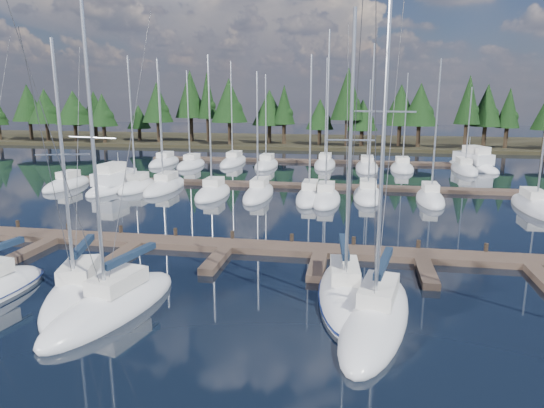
% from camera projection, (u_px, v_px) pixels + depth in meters
% --- Properties ---
extents(ground, '(260.00, 260.00, 0.00)m').
position_uv_depth(ground, '(264.00, 207.00, 43.01)').
color(ground, black).
rests_on(ground, ground).
extents(far_shore, '(220.00, 30.00, 0.60)m').
position_uv_depth(far_shore, '(318.00, 142.00, 100.60)').
color(far_shore, black).
rests_on(far_shore, ground).
extents(main_dock, '(44.00, 6.13, 0.90)m').
position_uv_depth(main_dock, '(226.00, 248.00, 30.82)').
color(main_dock, '#4E3D30').
rests_on(main_dock, ground).
extents(back_docks, '(50.00, 21.80, 0.40)m').
position_uv_depth(back_docks, '(293.00, 172.00, 61.79)').
color(back_docks, '#4E3D30').
rests_on(back_docks, ground).
extents(front_sailboat_2, '(4.78, 8.56, 12.95)m').
position_uv_depth(front_sailboat_2, '(79.00, 293.00, 23.71)').
color(front_sailboat_2, silver).
rests_on(front_sailboat_2, ground).
extents(front_sailboat_3, '(4.47, 9.02, 14.56)m').
position_uv_depth(front_sailboat_3, '(113.00, 305.00, 22.29)').
color(front_sailboat_3, silver).
rests_on(front_sailboat_3, ground).
extents(front_sailboat_4, '(3.28, 9.28, 14.15)m').
position_uv_depth(front_sailboat_4, '(344.00, 294.00, 23.57)').
color(front_sailboat_4, silver).
rests_on(front_sailboat_4, ground).
extents(front_sailboat_5, '(4.35, 9.96, 16.57)m').
position_uv_depth(front_sailboat_5, '(376.00, 316.00, 21.13)').
color(front_sailboat_5, silver).
rests_on(front_sailboat_5, ground).
extents(back_sailboat_rows, '(48.82, 33.84, 16.07)m').
position_uv_depth(back_sailboat_rows, '(289.00, 177.00, 57.34)').
color(back_sailboat_rows, silver).
rests_on(back_sailboat_rows, ground).
extents(motor_yacht_left, '(3.88, 9.55, 4.66)m').
position_uv_depth(motor_yacht_left, '(115.00, 185.00, 51.00)').
color(motor_yacht_left, silver).
rests_on(motor_yacht_left, ground).
extents(motor_yacht_right, '(7.17, 10.72, 5.12)m').
position_uv_depth(motor_yacht_right, '(473.00, 165.00, 65.34)').
color(motor_yacht_right, silver).
rests_on(motor_yacht_right, ground).
extents(tree_line, '(186.03, 12.08, 14.02)m').
position_uv_depth(tree_line, '(309.00, 107.00, 89.76)').
color(tree_line, black).
rests_on(tree_line, far_shore).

